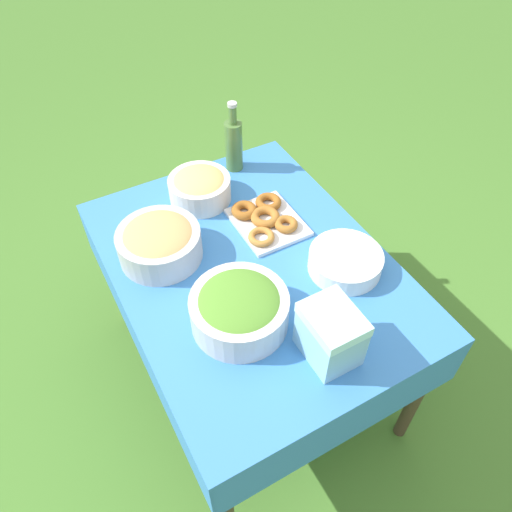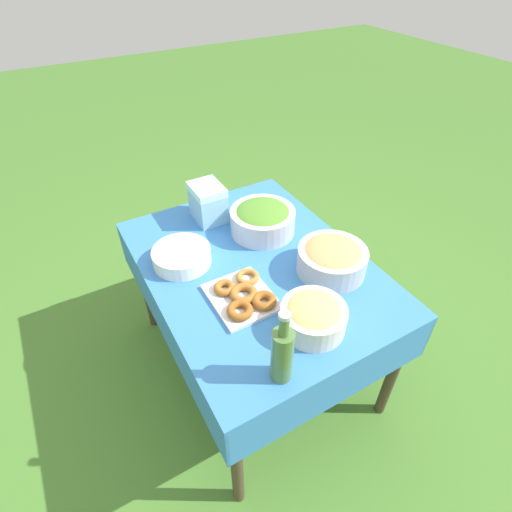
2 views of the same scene
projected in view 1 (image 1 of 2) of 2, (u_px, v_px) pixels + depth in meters
ground_plane at (253, 369)px, 2.34m from camera, size 14.00×14.00×0.00m
picnic_table at (252, 282)px, 1.87m from camera, size 1.25×0.93×0.74m
salad_bowl at (239, 308)px, 1.57m from camera, size 0.32×0.32×0.14m
pasta_bowl at (200, 187)px, 2.00m from camera, size 0.25×0.25×0.12m
donut_platter at (265, 219)px, 1.93m from camera, size 0.29×0.26×0.05m
plate_stack at (345, 261)px, 1.76m from camera, size 0.26×0.26×0.07m
olive_oil_bottle at (234, 144)px, 2.10m from camera, size 0.07×0.07×0.31m
bread_bowl at (159, 242)px, 1.77m from camera, size 0.30×0.30×0.14m
cooler_box at (330, 334)px, 1.48m from camera, size 0.18×0.15×0.19m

